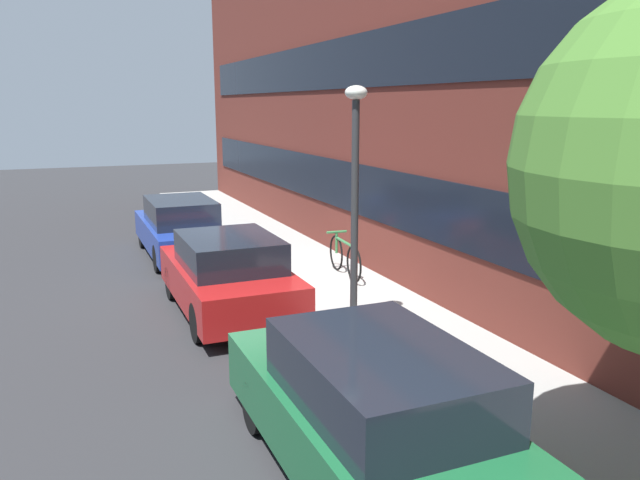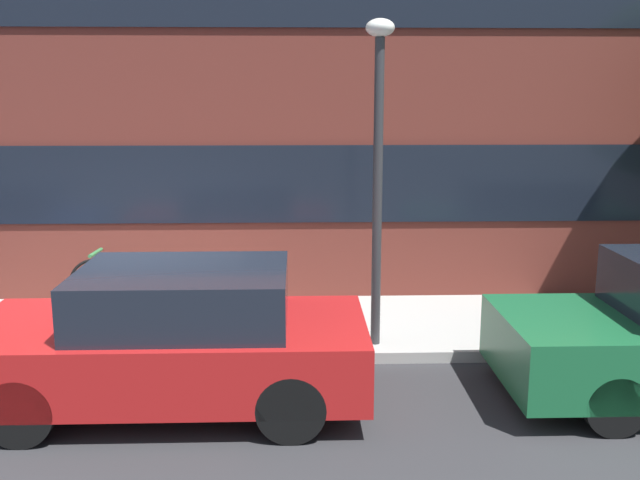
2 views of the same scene
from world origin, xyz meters
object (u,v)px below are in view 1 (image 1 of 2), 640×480
parked_car_green (374,416)px  fire_hydrant (256,239)px  bicycle (345,256)px  parked_car_blue (181,228)px  parked_car_red (228,275)px  lamp_post (355,182)px

parked_car_green → fire_hydrant: 9.24m
parked_car_green → bicycle: bearing=-22.6°
parked_car_blue → parked_car_green: bearing=-180.0°
parked_car_blue → bicycle: size_ratio=2.36×
parked_car_red → fire_hydrant: 3.97m
parked_car_red → fire_hydrant: (-3.63, 1.60, -0.22)m
parked_car_green → fire_hydrant: bearing=-9.9°
parked_car_blue → parked_car_red: bearing=-180.0°
parked_car_blue → parked_car_red: parked_car_blue is taller
parked_car_blue → fire_hydrant: size_ratio=6.15×
parked_car_red → lamp_post: (2.13, 1.39, 1.80)m
parked_car_blue → lamp_post: bearing=-168.3°
parked_car_green → fire_hydrant: parked_car_green is taller
parked_car_blue → fire_hydrant: parked_car_blue is taller
parked_car_blue → lamp_post: 7.05m
bicycle → parked_car_red: bearing=114.6°
parked_car_green → bicycle: size_ratio=2.44×
fire_hydrant → bicycle: bicycle is taller
parked_car_blue → parked_car_green: parked_car_green is taller
parked_car_red → lamp_post: 3.12m
parked_car_green → bicycle: 7.01m
parked_car_red → lamp_post: lamp_post is taller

